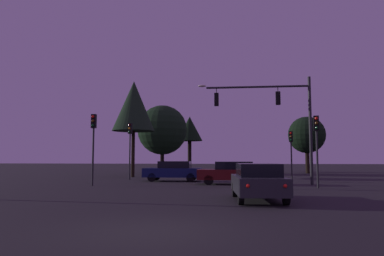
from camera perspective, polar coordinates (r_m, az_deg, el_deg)
The scene contains 13 objects.
ground_plane at distance 33.02m, azimuth 3.76°, elevation -7.92°, with size 168.00×168.00×0.00m, color black.
traffic_signal_mast_arm at distance 24.57m, azimuth 13.47°, elevation 2.82°, with size 7.60×0.50×7.21m.
traffic_light_corner_left at distance 30.72m, azimuth 15.66°, elevation -2.65°, with size 0.35×0.38×4.01m.
traffic_light_corner_right at distance 23.61m, azimuth -15.59°, elevation -1.09°, with size 0.31×0.36×4.58m.
traffic_light_median at distance 29.90m, azimuth -9.96°, elevation -1.85°, with size 0.34×0.37×4.67m.
traffic_light_far_side at distance 22.14m, azimuth 19.41°, elevation -1.30°, with size 0.33×0.37×4.26m.
car_nearside_lane at distance 15.03m, azimuth 10.52°, elevation -8.40°, with size 2.26×4.49×1.52m.
car_crossing_left at distance 24.15m, azimuth 6.39°, elevation -7.11°, with size 4.73×2.09×1.52m.
car_crossing_right at distance 27.35m, azimuth -3.03°, elevation -6.87°, with size 4.54×2.04×1.52m.
tree_behind_sign at distance 48.82m, azimuth -0.38°, elevation -0.22°, with size 3.55×3.55×7.52m.
tree_left_far at distance 34.26m, azimuth -9.36°, elevation 3.48°, with size 4.00×4.00×9.12m.
tree_center_horizon at distance 41.55m, azimuth -4.79°, elevation -0.33°, with size 5.77×5.77×7.94m.
tree_right_cluster at distance 43.85m, azimuth 17.97°, elevation -1.08°, with size 4.31×4.31×6.67m.
Camera 1 is at (2.08, -8.41, 1.73)m, focal length 33.15 mm.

